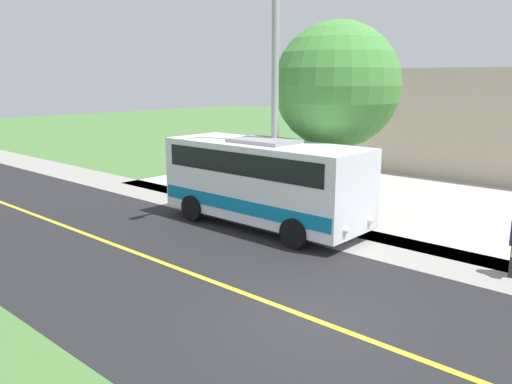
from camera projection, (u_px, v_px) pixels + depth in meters
The scene contains 7 objects.
ground_plane at pixel (314, 320), 10.46m from camera, with size 120.00×120.00×0.00m, color #477238.
road_surface at pixel (314, 320), 10.46m from camera, with size 8.00×100.00×0.01m, color black.
sidewalk at pixel (423, 256), 14.25m from camera, with size 2.40×100.00×0.01m, color gray.
road_centre_line at pixel (314, 320), 10.46m from camera, with size 0.16×100.00×0.00m, color gold.
shuttle_bus_front at pixel (264, 179), 16.84m from camera, with size 2.70×7.23×2.91m.
street_light_pole at pixel (273, 77), 16.37m from camera, with size 1.97×0.24×8.89m.
tree_curbside at pixel (337, 86), 17.74m from camera, with size 4.39×4.39×6.79m.
Camera 1 is at (7.98, 5.54, 4.83)m, focal length 35.95 mm.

